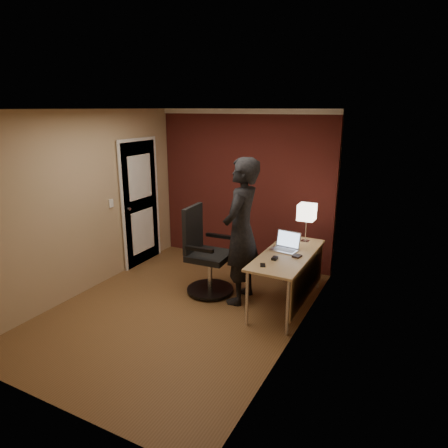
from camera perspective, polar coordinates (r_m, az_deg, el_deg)
The scene contains 9 objects.
room at distance 6.28m, azimuth -0.93°, elevation 5.78°, with size 4.00×4.00×4.00m.
desk at distance 5.18m, azimuth 9.77°, elevation -5.61°, with size 0.60×1.50×0.73m.
desk_lamp at distance 5.52m, azimuth 11.75°, elevation 1.61°, with size 0.22×0.22×0.54m.
laptop at distance 5.28m, azimuth 8.88°, elevation -2.94°, with size 0.36×0.30×0.23m.
mouse at distance 4.93m, azimuth 7.25°, elevation -4.87°, with size 0.06×0.10×0.03m, color black.
phone at distance 4.74m, azimuth 5.55°, elevation -5.86°, with size 0.06×0.12×0.01m, color black.
wallet at distance 5.05m, azimuth 10.39°, elevation -4.53°, with size 0.09×0.11×0.02m, color black.
office_chair at distance 5.56m, azimuth -2.75°, elevation -4.63°, with size 0.65×0.69×1.20m.
person at distance 5.18m, azimuth 2.46°, elevation -1.12°, with size 0.70×0.46×1.93m, color black.
Camera 1 is at (2.64, -3.91, 2.52)m, focal length 32.00 mm.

